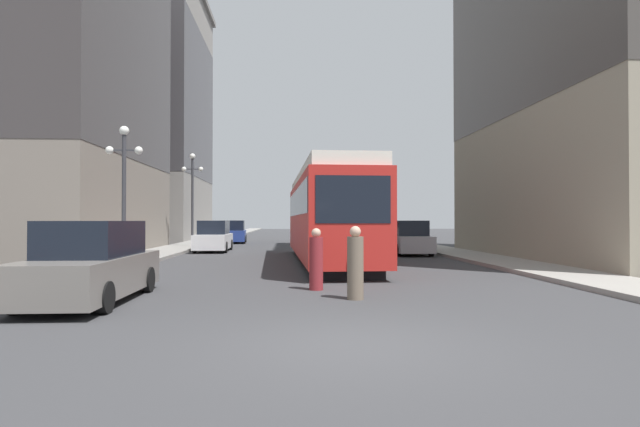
{
  "coord_description": "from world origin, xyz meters",
  "views": [
    {
      "loc": [
        -0.97,
        -7.33,
        1.83
      ],
      "look_at": [
        0.19,
        11.65,
        2.09
      ],
      "focal_mm": 28.25,
      "sensor_mm": 36.0,
      "label": 1
    }
  ],
  "objects_px": {
    "transit_bus": "(344,219)",
    "lamp_post_left_near": "(124,173)",
    "parked_car_left_mid": "(92,264)",
    "pedestrian_crossing_far": "(316,261)",
    "lamp_post_left_far": "(192,186)",
    "parked_car_right_far": "(409,239)",
    "parked_car_left_far": "(234,233)",
    "pedestrian_crossing_near": "(355,265)",
    "parked_car_left_near": "(214,237)",
    "streetcar": "(326,214)"
  },
  "relations": [
    {
      "from": "transit_bus",
      "to": "lamp_post_left_near",
      "type": "xyz_separation_m",
      "value": [
        -10.78,
        -20.41,
        1.71
      ]
    },
    {
      "from": "parked_car_left_mid",
      "to": "pedestrian_crossing_far",
      "type": "bearing_deg",
      "value": 17.28
    },
    {
      "from": "pedestrian_crossing_far",
      "to": "lamp_post_left_far",
      "type": "relative_size",
      "value": 0.27
    },
    {
      "from": "parked_car_right_far",
      "to": "pedestrian_crossing_far",
      "type": "distance_m",
      "value": 14.53
    },
    {
      "from": "parked_car_left_far",
      "to": "pedestrian_crossing_near",
      "type": "relative_size",
      "value": 2.71
    },
    {
      "from": "parked_car_left_near",
      "to": "lamp_post_left_near",
      "type": "bearing_deg",
      "value": -101.38
    },
    {
      "from": "parked_car_left_near",
      "to": "transit_bus",
      "type": "bearing_deg",
      "value": 47.9
    },
    {
      "from": "transit_bus",
      "to": "parked_car_right_far",
      "type": "distance_m",
      "value": 13.73
    },
    {
      "from": "parked_car_right_far",
      "to": "pedestrian_crossing_far",
      "type": "height_order",
      "value": "parked_car_right_far"
    },
    {
      "from": "parked_car_left_far",
      "to": "lamp_post_left_near",
      "type": "relative_size",
      "value": 0.87
    },
    {
      "from": "parked_car_left_far",
      "to": "parked_car_right_far",
      "type": "bearing_deg",
      "value": -56.41
    },
    {
      "from": "parked_car_left_near",
      "to": "pedestrian_crossing_near",
      "type": "height_order",
      "value": "parked_car_left_near"
    },
    {
      "from": "pedestrian_crossing_near",
      "to": "parked_car_right_far",
      "type": "bearing_deg",
      "value": -104.17
    },
    {
      "from": "pedestrian_crossing_near",
      "to": "lamp_post_left_near",
      "type": "xyz_separation_m",
      "value": [
        -7.88,
        8.14,
        2.86
      ]
    },
    {
      "from": "parked_car_left_mid",
      "to": "lamp_post_left_far",
      "type": "relative_size",
      "value": 0.79
    },
    {
      "from": "parked_car_left_far",
      "to": "lamp_post_left_near",
      "type": "xyz_separation_m",
      "value": [
        -1.9,
        -21.36,
        2.81
      ]
    },
    {
      "from": "lamp_post_left_near",
      "to": "parked_car_right_far",
      "type": "bearing_deg",
      "value": 28.32
    },
    {
      "from": "parked_car_left_mid",
      "to": "parked_car_left_far",
      "type": "relative_size",
      "value": 1.04
    },
    {
      "from": "parked_car_left_near",
      "to": "parked_car_left_far",
      "type": "bearing_deg",
      "value": 89.11
    },
    {
      "from": "parked_car_left_mid",
      "to": "parked_car_left_near",
      "type": "bearing_deg",
      "value": 90.17
    },
    {
      "from": "parked_car_left_mid",
      "to": "parked_car_left_far",
      "type": "height_order",
      "value": "same"
    },
    {
      "from": "parked_car_left_mid",
      "to": "pedestrian_crossing_near",
      "type": "height_order",
      "value": "parked_car_left_mid"
    },
    {
      "from": "parked_car_left_mid",
      "to": "pedestrian_crossing_far",
      "type": "height_order",
      "value": "parked_car_left_mid"
    },
    {
      "from": "parked_car_right_far",
      "to": "pedestrian_crossing_near",
      "type": "distance_m",
      "value": 15.77
    },
    {
      "from": "parked_car_left_near",
      "to": "lamp_post_left_near",
      "type": "height_order",
      "value": "lamp_post_left_near"
    },
    {
      "from": "streetcar",
      "to": "parked_car_right_far",
      "type": "distance_m",
      "value": 6.79
    },
    {
      "from": "parked_car_left_mid",
      "to": "parked_car_left_far",
      "type": "distance_m",
      "value": 29.46
    },
    {
      "from": "pedestrian_crossing_far",
      "to": "lamp_post_left_far",
      "type": "distance_m",
      "value": 21.64
    },
    {
      "from": "lamp_post_left_near",
      "to": "lamp_post_left_far",
      "type": "bearing_deg",
      "value": 90.0
    },
    {
      "from": "streetcar",
      "to": "pedestrian_crossing_near",
      "type": "relative_size",
      "value": 8.88
    },
    {
      "from": "parked_car_left_far",
      "to": "lamp_post_left_far",
      "type": "xyz_separation_m",
      "value": [
        -1.9,
        -7.69,
        3.25
      ]
    },
    {
      "from": "parked_car_right_far",
      "to": "pedestrian_crossing_near",
      "type": "relative_size",
      "value": 2.65
    },
    {
      "from": "parked_car_left_near",
      "to": "lamp_post_left_near",
      "type": "distance_m",
      "value": 10.81
    },
    {
      "from": "transit_bus",
      "to": "parked_car_right_far",
      "type": "height_order",
      "value": "transit_bus"
    },
    {
      "from": "transit_bus",
      "to": "pedestrian_crossing_far",
      "type": "height_order",
      "value": "transit_bus"
    },
    {
      "from": "parked_car_left_mid",
      "to": "pedestrian_crossing_far",
      "type": "xyz_separation_m",
      "value": [
        5.16,
        1.59,
        -0.09
      ]
    },
    {
      "from": "parked_car_left_mid",
      "to": "lamp_post_left_far",
      "type": "xyz_separation_m",
      "value": [
        -1.9,
        21.77,
        3.25
      ]
    },
    {
      "from": "streetcar",
      "to": "lamp_post_left_near",
      "type": "xyz_separation_m",
      "value": [
        -7.95,
        -2.21,
        1.56
      ]
    },
    {
      "from": "pedestrian_crossing_near",
      "to": "pedestrian_crossing_far",
      "type": "relative_size",
      "value": 1.05
    },
    {
      "from": "transit_bus",
      "to": "lamp_post_left_far",
      "type": "relative_size",
      "value": 1.82
    },
    {
      "from": "parked_car_left_near",
      "to": "pedestrian_crossing_far",
      "type": "relative_size",
      "value": 2.94
    },
    {
      "from": "pedestrian_crossing_near",
      "to": "parked_car_left_far",
      "type": "bearing_deg",
      "value": -74.75
    },
    {
      "from": "streetcar",
      "to": "pedestrian_crossing_near",
      "type": "xyz_separation_m",
      "value": [
        -0.08,
        -10.34,
        -1.31
      ]
    },
    {
      "from": "lamp_post_left_near",
      "to": "pedestrian_crossing_far",
      "type": "bearing_deg",
      "value": -42.68
    },
    {
      "from": "parked_car_left_far",
      "to": "pedestrian_crossing_far",
      "type": "bearing_deg",
      "value": -82.72
    },
    {
      "from": "parked_car_right_far",
      "to": "pedestrian_crossing_near",
      "type": "height_order",
      "value": "parked_car_right_far"
    },
    {
      "from": "parked_car_left_far",
      "to": "lamp_post_left_far",
      "type": "distance_m",
      "value": 8.56
    },
    {
      "from": "transit_bus",
      "to": "pedestrian_crossing_near",
      "type": "xyz_separation_m",
      "value": [
        -2.9,
        -28.54,
        -1.15
      ]
    },
    {
      "from": "pedestrian_crossing_far",
      "to": "lamp_post_left_near",
      "type": "height_order",
      "value": "lamp_post_left_near"
    },
    {
      "from": "parked_car_left_mid",
      "to": "lamp_post_left_near",
      "type": "distance_m",
      "value": 8.78
    }
  ]
}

